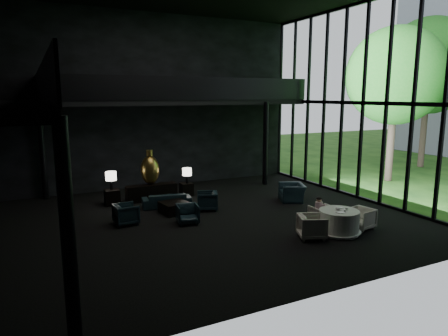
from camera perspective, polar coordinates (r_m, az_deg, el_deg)
name	(u,v)px	position (r m, az deg, el deg)	size (l,w,h in m)	color
floor	(209,220)	(14.15, -2.22, -7.38)	(14.00, 12.00, 0.02)	black
wall_back	(156,102)	(19.12, -9.72, 9.28)	(14.00, 0.04, 8.00)	black
wall_front	(328,111)	(8.35, 14.68, 7.92)	(14.00, 0.04, 8.00)	black
curtain_wall	(363,103)	(17.48, 19.25, 8.77)	(0.20, 12.00, 8.00)	black
mezzanine_left	(3,107)	(12.35, -29.00, 7.65)	(2.00, 12.00, 0.25)	black
mezzanine_back	(183,102)	(18.49, -5.81, 9.34)	(12.00, 2.00, 0.25)	black
railing_left	(42,84)	(12.34, -24.53, 10.80)	(0.06, 12.00, 1.00)	black
railing_back	(191,88)	(17.56, -4.69, 11.27)	(12.00, 0.06, 1.00)	black
column_sw	(68,240)	(7.03, -21.35, -9.52)	(0.24, 0.24, 4.00)	black
column_nw	(42,152)	(18.18, -24.53, 2.12)	(0.24, 0.24, 4.00)	black
column_ne	(265,144)	(19.41, 5.94, 3.46)	(0.24, 0.24, 4.00)	black
tree_near	(396,76)	(21.83, 23.32, 11.96)	(4.80, 4.80, 7.65)	#382D23
tree_far	(429,66)	(27.00, 27.26, 12.79)	(5.60, 5.60, 8.80)	#382D23
console	(152,192)	(16.86, -10.30, -3.46)	(2.10, 0.48, 0.67)	black
bronze_urn	(150,170)	(16.78, -10.53, -0.22)	(0.77, 0.77, 1.43)	#8F5F29
side_table_left	(112,197)	(16.55, -15.68, -4.04)	(0.56, 0.56, 0.61)	black
table_lamp_left	(111,177)	(16.41, -15.84, -1.22)	(0.43, 0.43, 0.72)	black
side_table_right	(187,189)	(17.48, -5.37, -3.03)	(0.50, 0.50, 0.55)	black
table_lamp_right	(187,172)	(17.24, -5.31, -0.64)	(0.40, 0.40, 0.67)	black
sofa	(167,199)	(15.78, -8.18, -4.34)	(1.71, 0.50, 0.67)	black
lounge_armchair_west	(126,213)	(13.96, -13.81, -6.28)	(0.75, 0.70, 0.77)	#0B2731
lounge_armchair_east	(207,200)	(15.23, -2.42, -4.58)	(0.75, 0.70, 0.77)	black
lounge_armchair_south	(188,214)	(13.70, -5.23, -6.52)	(0.66, 0.62, 0.68)	black
window_armchair	(292,189)	(16.70, 9.71, -3.04)	(1.10, 0.72, 0.96)	black
coffee_table	(175,208)	(14.96, -7.07, -5.63)	(0.94, 0.94, 0.42)	black
dining_table	(339,223)	(13.21, 16.06, -7.60)	(1.41, 1.41, 0.75)	white
dining_chair_north	(322,215)	(13.87, 13.85, -6.55)	(0.67, 0.63, 0.69)	beige
dining_chair_east	(361,218)	(13.89, 18.96, -6.73)	(0.70, 0.66, 0.72)	#A8A49A
dining_chair_west	(312,225)	(12.56, 12.46, -7.97)	(0.80, 0.75, 0.83)	beige
child	(319,205)	(13.69, 13.41, -5.13)	(0.25, 0.25, 0.55)	#C87583
plate_a	(340,212)	(12.86, 16.24, -6.08)	(0.27, 0.27, 0.02)	white
plate_b	(341,208)	(13.40, 16.36, -5.44)	(0.20, 0.20, 0.01)	white
saucer	(346,210)	(13.13, 16.99, -5.80)	(0.15, 0.15, 0.01)	white
coffee_cup	(347,208)	(13.21, 17.10, -5.53)	(0.09, 0.09, 0.07)	white
cereal_bowl	(338,208)	(13.13, 15.99, -5.58)	(0.17, 0.17, 0.09)	white
cream_pot	(345,211)	(12.97, 16.89, -5.88)	(0.06, 0.06, 0.06)	#99999E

